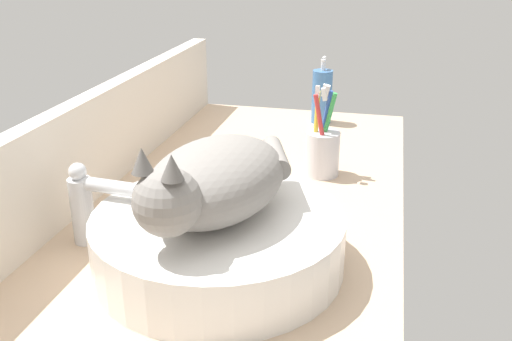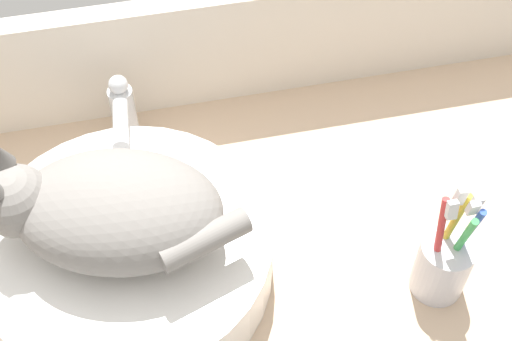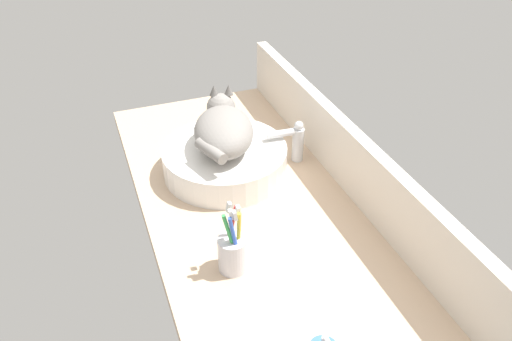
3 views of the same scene
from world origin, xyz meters
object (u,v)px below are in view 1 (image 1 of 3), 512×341
at_px(sink_basin, 219,240).
at_px(toothbrush_cup, 322,150).
at_px(cat, 212,181).
at_px(soap_dispenser, 322,96).
at_px(faucet, 88,201).

xyz_separation_m(sink_basin, toothbrush_cup, (0.39, -0.10, 0.01)).
bearing_deg(sink_basin, cat, 167.81).
relative_size(cat, soap_dispenser, 1.80).
bearing_deg(faucet, cat, -98.11).
relative_size(faucet, soap_dispenser, 0.80).
xyz_separation_m(sink_basin, soap_dispenser, (0.74, -0.06, 0.03)).
bearing_deg(faucet, sink_basin, -94.54).
xyz_separation_m(cat, faucet, (0.03, 0.22, -0.07)).
bearing_deg(cat, soap_dispenser, -4.48).
relative_size(sink_basin, toothbrush_cup, 1.98).
bearing_deg(soap_dispenser, cat, 175.52).
bearing_deg(faucet, soap_dispenser, -20.76).
distance_m(sink_basin, soap_dispenser, 0.74).
distance_m(faucet, soap_dispenser, 0.78).
distance_m(sink_basin, toothbrush_cup, 0.40).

